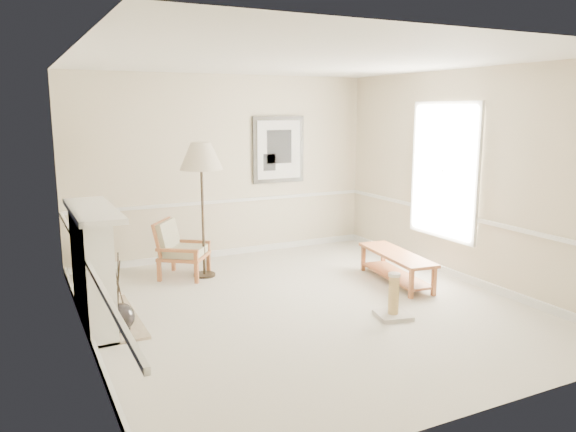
{
  "coord_description": "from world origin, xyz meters",
  "views": [
    {
      "loc": [
        -3.08,
        -5.72,
        2.36
      ],
      "look_at": [
        0.12,
        0.7,
        0.99
      ],
      "focal_mm": 35.0,
      "sensor_mm": 36.0,
      "label": 1
    }
  ],
  "objects_px": {
    "bench": "(396,263)",
    "floor_lamp": "(201,160)",
    "floor_vase": "(120,318)",
    "scratching_post": "(393,303)",
    "armchair": "(178,247)"
  },
  "relations": [
    {
      "from": "scratching_post",
      "to": "armchair",
      "type": "bearing_deg",
      "value": 123.41
    },
    {
      "from": "bench",
      "to": "scratching_post",
      "type": "bearing_deg",
      "value": -128.5
    },
    {
      "from": "floor_vase",
      "to": "floor_lamp",
      "type": "bearing_deg",
      "value": 47.62
    },
    {
      "from": "floor_lamp",
      "to": "scratching_post",
      "type": "distance_m",
      "value": 3.28
    },
    {
      "from": "armchair",
      "to": "bench",
      "type": "relative_size",
      "value": 0.59
    },
    {
      "from": "floor_lamp",
      "to": "floor_vase",
      "type": "bearing_deg",
      "value": -132.38
    },
    {
      "from": "floor_vase",
      "to": "bench",
      "type": "distance_m",
      "value": 3.74
    },
    {
      "from": "scratching_post",
      "to": "floor_lamp",
      "type": "bearing_deg",
      "value": 119.41
    },
    {
      "from": "bench",
      "to": "scratching_post",
      "type": "xyz_separation_m",
      "value": [
        -0.85,
        -1.07,
        -0.11
      ]
    },
    {
      "from": "floor_vase",
      "to": "bench",
      "type": "bearing_deg",
      "value": 1.96
    },
    {
      "from": "floor_lamp",
      "to": "bench",
      "type": "xyz_separation_m",
      "value": [
        2.28,
        -1.47,
        -1.39
      ]
    },
    {
      "from": "armchair",
      "to": "scratching_post",
      "type": "distance_m",
      "value": 3.23
    },
    {
      "from": "bench",
      "to": "floor_lamp",
      "type": "bearing_deg",
      "value": 147.15
    },
    {
      "from": "floor_vase",
      "to": "scratching_post",
      "type": "xyz_separation_m",
      "value": [
        2.89,
        -0.94,
        0.0
      ]
    },
    {
      "from": "floor_lamp",
      "to": "scratching_post",
      "type": "relative_size",
      "value": 3.63
    }
  ]
}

